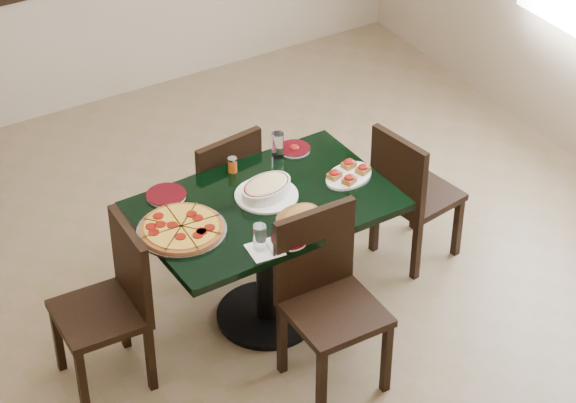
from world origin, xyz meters
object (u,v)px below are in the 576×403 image
chair_right (410,190)px  lasagna_casserole (266,189)px  chair_left (114,298)px  bruschetta_platter (349,173)px  pepperoni_pizza (182,229)px  chair_near (326,291)px  bread_basket (298,218)px  main_table (266,232)px  chair_far (220,191)px

chair_right → lasagna_casserole: lasagna_casserole is taller
chair_left → bruschetta_platter: size_ratio=2.63×
chair_right → bruschetta_platter: bearing=89.5°
chair_left → pepperoni_pizza: chair_left is taller
chair_right → pepperoni_pizza: bearing=82.6°
chair_near → bread_basket: 0.37m
pepperoni_pizza → bruschetta_platter: 0.94m
bread_basket → bruschetta_platter: bearing=14.3°
chair_left → bread_basket: 0.96m
chair_left → bruschetta_platter: chair_left is taller
main_table → bread_basket: size_ratio=4.77×
main_table → chair_left: 0.84m
chair_far → chair_near: (0.02, -1.04, 0.04)m
pepperoni_pizza → lasagna_casserole: lasagna_casserole is taller
bruschetta_platter → chair_left: bearing=159.4°
bread_basket → chair_near: bearing=-100.4°
chair_near → chair_left: 1.01m
main_table → chair_far: chair_far is taller
bread_basket → main_table: bearing=88.0°
main_table → chair_left: (-0.83, 0.01, -0.08)m
main_table → chair_near: size_ratio=1.39×
chair_right → pepperoni_pizza: 1.43m
chair_right → lasagna_casserole: size_ratio=2.57×
chair_left → lasagna_casserole: (0.86, 0.03, 0.31)m
chair_near → chair_left: size_ratio=1.05×
lasagna_casserole → chair_far: bearing=75.5°
main_table → chair_right: 0.94m
pepperoni_pizza → chair_left: bearing=178.3°
chair_near → bruschetta_platter: bearing=47.9°
main_table → chair_right: bearing=1.0°
lasagna_casserole → chair_right: bearing=-14.7°
chair_right → bruschetta_platter: chair_right is taller
chair_far → chair_near: chair_near is taller
chair_far → lasagna_casserole: chair_far is taller
main_table → chair_near: (0.05, -0.49, -0.05)m
chair_far → chair_left: chair_left is taller
main_table → chair_far: (0.03, 0.56, -0.09)m
chair_near → bread_basket: chair_near is taller
chair_right → bread_basket: bread_basket is taller
main_table → bruschetta_platter: size_ratio=3.84×
chair_near → bruschetta_platter: chair_near is taller
chair_far → lasagna_casserole: size_ratio=2.64×
chair_near → pepperoni_pizza: (-0.51, 0.49, 0.25)m
chair_near → pepperoni_pizza: 0.75m
pepperoni_pizza → bread_basket: (0.50, -0.24, 0.02)m
main_table → chair_right: (0.93, 0.05, -0.11)m
chair_right → bread_basket: (-0.89, -0.29, 0.33)m
lasagna_casserole → main_table: bearing=-140.6°
chair_near → chair_right: bearing=31.7°
chair_right → bruschetta_platter: size_ratio=2.51×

